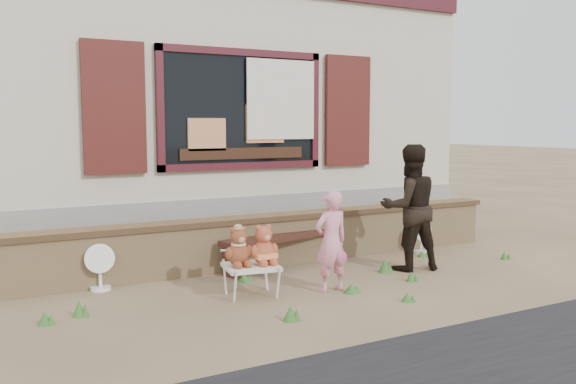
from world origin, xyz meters
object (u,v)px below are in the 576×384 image
folding_chair (251,268)px  adult (410,207)px  teddy_bear_left (238,246)px  child (331,241)px  bench (280,243)px  teddy_bear_right (263,244)px

folding_chair → adult: adult is taller
teddy_bear_left → child: (0.99, -0.28, 0.00)m
bench → adult: bearing=-45.4°
teddy_bear_left → teddy_bear_right: 0.28m
teddy_bear_right → bench: bearing=62.7°
teddy_bear_left → teddy_bear_right: size_ratio=0.98×
bench → child: size_ratio=1.56×
folding_chair → teddy_bear_right: 0.29m
folding_chair → teddy_bear_left: size_ratio=1.45×
folding_chair → child: (0.85, -0.25, 0.25)m
teddy_bear_left → teddy_bear_right: teddy_bear_right is taller
teddy_bear_left → adult: (2.42, 0.12, 0.24)m
folding_chair → child: bearing=-7.7°
bench → child: bearing=-105.4°
bench → teddy_bear_right: teddy_bear_right is taller
teddy_bear_right → adult: size_ratio=0.28×
teddy_bear_left → adult: 2.43m
bench → child: (-0.03, -1.26, 0.24)m
folding_chair → bench: bearing=57.4°
bench → teddy_bear_right: (-0.75, -1.02, 0.24)m
bench → adult: size_ratio=1.10×
bench → teddy_bear_left: teddy_bear_left is taller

